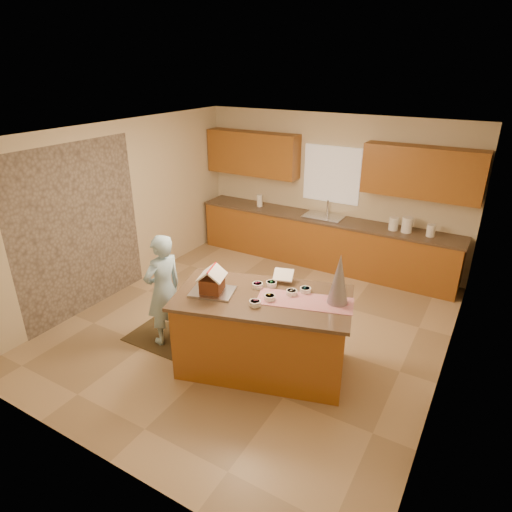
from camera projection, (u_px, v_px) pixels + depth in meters
name	position (u px, v px, depth m)	size (l,w,h in m)	color
floor	(255.00, 325.00, 6.36)	(5.50, 5.50, 0.00)	tan
ceiling	(255.00, 134.00, 5.27)	(5.50, 5.50, 0.00)	silver
wall_back	(331.00, 190.00, 7.99)	(5.50, 5.50, 0.00)	beige
wall_front	(88.00, 344.00, 3.64)	(5.50, 5.50, 0.00)	beige
wall_left	(119.00, 209.00, 6.96)	(5.50, 5.50, 0.00)	beige
wall_right	(458.00, 282.00, 4.66)	(5.50, 5.50, 0.00)	beige
stone_accent	(79.00, 231.00, 6.36)	(2.50, 2.50, 0.00)	gray
window_curtain	(332.00, 175.00, 7.84)	(1.05, 0.03, 1.00)	white
back_counter_base	(322.00, 242.00, 8.12)	(4.80, 0.60, 0.88)	brown
back_counter_top	(323.00, 219.00, 7.93)	(4.85, 0.63, 0.04)	brown
upper_cabinet_left	(253.00, 153.00, 8.33)	(1.85, 0.35, 0.80)	#905C1F
upper_cabinet_right	(422.00, 172.00, 6.91)	(1.85, 0.35, 0.80)	#905C1F
sink	(323.00, 219.00, 7.94)	(0.70, 0.45, 0.12)	silver
faucet	(328.00, 208.00, 8.01)	(0.03, 0.03, 0.28)	silver
island_base	(263.00, 334.00, 5.31)	(1.96, 0.98, 0.96)	brown
island_top	(263.00, 298.00, 5.11)	(2.04, 1.06, 0.04)	brown
table_runner	(305.00, 301.00, 4.99)	(1.09, 0.39, 0.01)	#A20B26
baking_tray	(213.00, 292.00, 5.18)	(0.50, 0.37, 0.03)	silver
cookbook	(283.00, 275.00, 5.39)	(0.24, 0.02, 0.20)	white
tinsel_tree	(339.00, 279.00, 4.85)	(0.24, 0.24, 0.60)	#A5A4B0
rug	(166.00, 338.00, 6.05)	(1.04, 0.68, 0.01)	black
boy	(164.00, 290.00, 5.72)	(0.56, 0.37, 1.53)	#A2CEE6
canister_a	(394.00, 224.00, 7.31)	(0.16, 0.16, 0.21)	white
canister_b	(407.00, 225.00, 7.20)	(0.17, 0.17, 0.25)	white
canister_c	(431.00, 231.00, 7.04)	(0.14, 0.14, 0.19)	white
paper_towel	(260.00, 201.00, 8.49)	(0.11, 0.11, 0.23)	white
gingerbread_house	(212.00, 282.00, 5.12)	(0.37, 0.38, 0.31)	#5D2618
candy_bowls	(275.00, 292.00, 5.13)	(0.68, 0.69, 0.06)	gold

